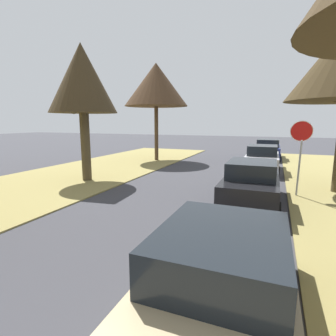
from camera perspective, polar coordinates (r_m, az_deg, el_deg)
The scene contains 7 objects.
stop_sign_far at distance 11.43m, azimuth 26.66°, elevation 5.02°, with size 0.81×0.58×2.94m.
street_tree_left_mid_b at distance 13.85m, azimuth -18.01°, elevation 17.63°, with size 3.22×3.22×6.54m.
street_tree_left_far at distance 20.31m, azimuth -2.59°, elevation 17.42°, with size 4.67×4.67×7.11m.
parked_sedan_tan at distance 4.12m, azimuth 11.75°, elevation -22.82°, with size 1.96×4.41×1.57m.
parked_sedan_black at distance 10.07m, azimuth 17.53°, elevation -3.25°, with size 1.96×4.41×1.57m.
parked_sedan_silver at distance 16.80m, azimuth 19.59°, elevation 1.77°, with size 1.96×4.41×1.57m.
parked_sedan_navy at distance 22.75m, azimuth 20.64°, elevation 3.69°, with size 1.96×4.41×1.57m.
Camera 1 is at (3.02, 3.46, 2.94)m, focal length 28.32 mm.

